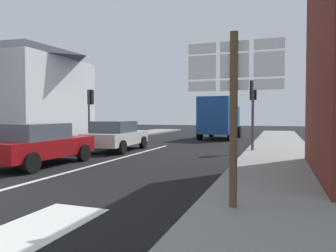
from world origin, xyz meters
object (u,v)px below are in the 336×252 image
(traffic_light_near_right, at_px, (253,99))
(traffic_light_near_left, at_px, (90,104))
(sedan_far, at_px, (116,135))
(delivery_truck, at_px, (220,117))
(sedan_near, at_px, (38,144))
(route_sign_post, at_px, (234,101))

(traffic_light_near_right, bearing_deg, traffic_light_near_left, 170.67)
(sedan_far, xyz_separation_m, traffic_light_near_left, (-3.45, 3.00, 1.71))
(traffic_light_near_left, bearing_deg, delivery_truck, 43.44)
(sedan_near, bearing_deg, traffic_light_near_left, 111.35)
(sedan_near, distance_m, traffic_light_near_right, 9.48)
(route_sign_post, height_order, traffic_light_near_left, traffic_light_near_left)
(sedan_far, height_order, traffic_light_near_left, traffic_light_near_left)
(delivery_truck, relative_size, traffic_light_near_left, 1.53)
(route_sign_post, bearing_deg, traffic_light_near_right, 92.34)
(route_sign_post, xyz_separation_m, traffic_light_near_left, (-10.29, 11.27, 0.47))
(sedan_near, xyz_separation_m, traffic_light_near_left, (-3.15, 8.05, 1.71))
(route_sign_post, bearing_deg, sedan_near, 155.69)
(sedan_near, bearing_deg, sedan_far, 86.53)
(sedan_near, relative_size, sedan_far, 0.98)
(sedan_near, bearing_deg, route_sign_post, -24.31)
(route_sign_post, xyz_separation_m, traffic_light_near_right, (-0.39, 9.65, 0.50))
(route_sign_post, bearing_deg, traffic_light_near_left, 132.38)
(route_sign_post, bearing_deg, sedan_far, 129.56)
(sedan_far, relative_size, route_sign_post, 1.34)
(sedan_far, xyz_separation_m, traffic_light_near_right, (6.44, 1.37, 1.74))
(traffic_light_near_left, bearing_deg, sedan_far, -40.98)
(sedan_near, distance_m, sedan_far, 5.06)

